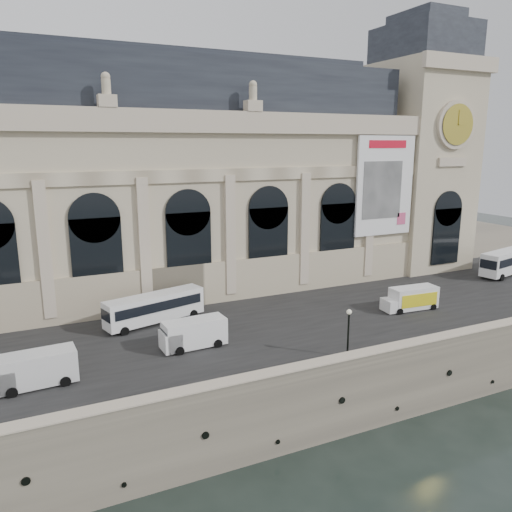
{
  "coord_description": "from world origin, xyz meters",
  "views": [
    {
      "loc": [
        -20.53,
        -31.21,
        24.42
      ],
      "look_at": [
        4.42,
        22.0,
        11.2
      ],
      "focal_mm": 35.0,
      "sensor_mm": 36.0,
      "label": 1
    }
  ],
  "objects_px": {
    "lamp_right": "(348,334)",
    "bus_right": "(510,261)",
    "van_c": "(191,334)",
    "box_truck": "(411,299)",
    "bus_left": "(155,307)",
    "van_b": "(31,370)"
  },
  "relations": [
    {
      "from": "bus_right",
      "to": "box_truck",
      "type": "distance_m",
      "value": 24.83
    },
    {
      "from": "bus_right",
      "to": "box_truck",
      "type": "bearing_deg",
      "value": -165.34
    },
    {
      "from": "box_truck",
      "to": "lamp_right",
      "type": "distance_m",
      "value": 16.07
    },
    {
      "from": "box_truck",
      "to": "bus_left",
      "type": "bearing_deg",
      "value": 163.78
    },
    {
      "from": "bus_right",
      "to": "lamp_right",
      "type": "relative_size",
      "value": 2.82
    },
    {
      "from": "van_b",
      "to": "box_truck",
      "type": "bearing_deg",
      "value": 2.77
    },
    {
      "from": "bus_left",
      "to": "bus_right",
      "type": "bearing_deg",
      "value": -1.86
    },
    {
      "from": "bus_left",
      "to": "box_truck",
      "type": "height_order",
      "value": "bus_left"
    },
    {
      "from": "bus_right",
      "to": "van_c",
      "type": "xyz_separation_m",
      "value": [
        -49.94,
        -6.13,
        -0.67
      ]
    },
    {
      "from": "box_truck",
      "to": "lamp_right",
      "type": "relative_size",
      "value": 1.5
    },
    {
      "from": "van_b",
      "to": "lamp_right",
      "type": "relative_size",
      "value": 1.4
    },
    {
      "from": "van_c",
      "to": "box_truck",
      "type": "distance_m",
      "value": 25.93
    },
    {
      "from": "lamp_right",
      "to": "bus_right",
      "type": "bearing_deg",
      "value": 20.18
    },
    {
      "from": "van_b",
      "to": "van_c",
      "type": "height_order",
      "value": "van_b"
    },
    {
      "from": "bus_right",
      "to": "lamp_right",
      "type": "bearing_deg",
      "value": -159.82
    },
    {
      "from": "lamp_right",
      "to": "van_c",
      "type": "bearing_deg",
      "value": 146.44
    },
    {
      "from": "bus_left",
      "to": "lamp_right",
      "type": "bearing_deg",
      "value": -49.76
    },
    {
      "from": "bus_left",
      "to": "van_c",
      "type": "distance_m",
      "value": 7.93
    },
    {
      "from": "van_c",
      "to": "bus_right",
      "type": "bearing_deg",
      "value": 6.99
    },
    {
      "from": "van_b",
      "to": "box_truck",
      "type": "relative_size",
      "value": 0.93
    },
    {
      "from": "box_truck",
      "to": "lamp_right",
      "type": "bearing_deg",
      "value": -151.28
    },
    {
      "from": "bus_right",
      "to": "bus_left",
      "type": "bearing_deg",
      "value": 178.14
    }
  ]
}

